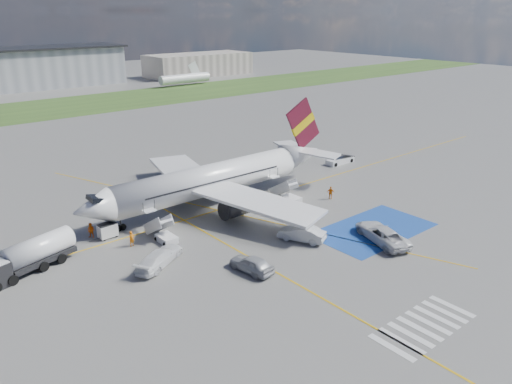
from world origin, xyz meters
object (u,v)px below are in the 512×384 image
Objects in this scene: car_silver_b at (302,233)px; van_white_b at (160,255)px; van_white_a at (382,231)px; airliner at (218,178)px; belt_loader at (340,161)px; car_silver_a at (252,264)px; gpu_cart at (108,231)px; fuel_tanker at (30,259)px.

van_white_b is at bearing -45.25° from car_silver_b.
van_white_a is 23.44m from van_white_b.
airliner is 6.74× the size of belt_loader.
airliner is at bearing -84.60° from van_white_b.
van_white_a is at bearing -129.42° from belt_loader.
van_white_b is at bearing -55.78° from car_silver_a.
airliner is 18.21× the size of gpu_cart.
gpu_cart is 0.40× the size of van_white_b.
van_white_b is (-14.11, -9.76, -2.40)m from airliner.
airliner is 15.62m from gpu_cart.
van_white_a is at bearing -45.17° from fuel_tanker.
fuel_tanker is 12.10m from van_white_b.
car_silver_a is at bearing -116.17° from airliner.
van_white_a is (-18.70, -22.07, 0.70)m from belt_loader.
gpu_cart reaches higher than belt_loader.
airliner reaches higher than gpu_cart.
van_white_a is at bearing 113.65° from car_silver_b.
airliner is 24.42m from fuel_tanker.
car_silver_b is 0.87× the size of van_white_a.
van_white_a is at bearing -71.62° from airliner.
gpu_cart is at bearing -22.35° from van_white_a.
belt_loader is at bearing -158.45° from car_silver_a.
airliner is 25.70m from belt_loader.
van_white_b reaches higher than gpu_cart.
gpu_cart is at bearing -175.79° from belt_loader.
van_white_a is 1.16× the size of van_white_b.
airliner is 6.26× the size of van_white_a.
airliner is 17.32m from van_white_b.
car_silver_b is at bearing -138.71° from van_white_b.
airliner is at bearing -8.71° from fuel_tanker.
airliner is 3.97× the size of fuel_tanker.
airliner is at bearing -175.40° from belt_loader.
fuel_tanker is 27.12m from car_silver_b.
van_white_a is (6.78, -20.40, -2.29)m from airliner.
gpu_cart is (-15.38, -0.73, -2.65)m from airliner.
gpu_cart is at bearing -67.86° from car_silver_b.
gpu_cart is 21.06m from car_silver_b.
airliner is at bearing -114.81° from car_silver_b.
van_white_b reaches higher than car_silver_a.
airliner reaches higher than car_silver_b.
van_white_b is (-20.88, 10.64, -0.11)m from van_white_a.
van_white_a reaches higher than belt_loader.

